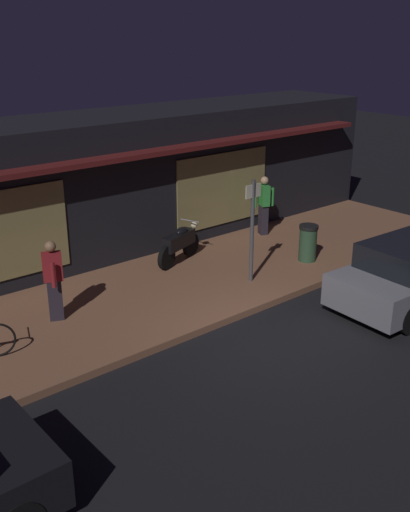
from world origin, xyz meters
The scene contains 8 objects.
ground_plane centered at (0.00, 0.00, 0.00)m, with size 60.00×60.00×0.00m, color black.
sidewalk_slab centered at (0.00, 3.00, 0.07)m, with size 18.00×4.00×0.15m, color brown.
storefront_building centered at (0.00, 6.39, 1.80)m, with size 18.00×3.30×3.60m.
motorcycle centered at (1.00, 4.11, 0.65)m, with size 1.65×0.77×0.97m.
person_photographer centered at (-2.86, 3.19, 1.03)m, with size 0.44×0.59×1.67m.
person_bystander centered at (4.16, 4.33, 1.03)m, with size 0.60×0.44×1.67m.
sign_post centered at (1.51, 2.09, 1.51)m, with size 0.44×0.09×2.40m.
trash_bin centered at (3.53, 2.12, 0.62)m, with size 0.48×0.48×0.93m.
Camera 1 is at (-7.57, -7.09, 5.65)m, focal length 42.12 mm.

